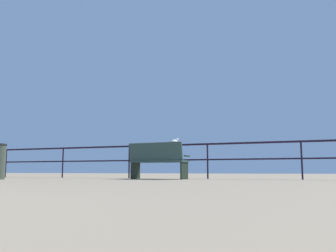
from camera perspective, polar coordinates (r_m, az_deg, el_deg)
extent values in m
cube|color=black|center=(10.00, -0.22, -3.20)|extent=(21.81, 0.05, 0.05)
cube|color=black|center=(9.98, -0.22, -5.66)|extent=(21.81, 0.04, 0.04)
cylinder|color=black|center=(13.42, -25.22, -5.62)|extent=(0.04, 0.04, 0.95)
cylinder|color=black|center=(11.80, -17.00, -5.85)|extent=(0.04, 0.04, 0.95)
cylinder|color=black|center=(10.48, -6.44, -5.96)|extent=(0.04, 0.04, 0.95)
cylinder|color=black|center=(9.61, 6.56, -5.83)|extent=(0.04, 0.04, 0.95)
cylinder|color=black|center=(9.30, 21.24, -5.32)|extent=(0.04, 0.04, 0.95)
cube|color=#2D4540|center=(9.22, -1.48, -5.89)|extent=(1.54, 0.60, 0.05)
cube|color=#2D4540|center=(9.02, -2.14, -4.29)|extent=(1.52, 0.21, 0.49)
cube|color=black|center=(8.93, 2.70, -7.32)|extent=(0.06, 0.47, 0.46)
cube|color=black|center=(9.14, 3.17, -4.99)|extent=(0.05, 0.37, 0.04)
cube|color=black|center=(9.55, -5.41, -7.31)|extent=(0.06, 0.47, 0.46)
cube|color=black|center=(9.74, -4.77, -5.13)|extent=(0.05, 0.37, 0.04)
ellipsoid|color=silver|center=(9.93, 1.07, -2.64)|extent=(0.23, 0.28, 0.13)
ellipsoid|color=gray|center=(9.93, 1.07, -2.53)|extent=(0.19, 0.24, 0.05)
sphere|color=silver|center=(10.01, 1.50, -2.34)|extent=(0.11, 0.11, 0.11)
cone|color=gold|center=(10.06, 1.79, -2.37)|extent=(0.06, 0.06, 0.04)
cube|color=gray|center=(9.83, 0.53, -2.56)|extent=(0.09, 0.10, 0.02)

